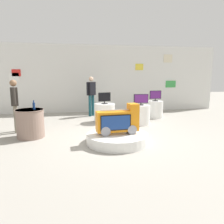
# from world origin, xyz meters

# --- Properties ---
(ground_plane) EXTENTS (30.00, 30.00, 0.00)m
(ground_plane) POSITION_xyz_m (0.00, 0.00, 0.00)
(ground_plane) COLOR #9E998E
(back_wall_display) EXTENTS (11.97, 0.13, 3.16)m
(back_wall_display) POSITION_xyz_m (-0.01, 4.45, 1.58)
(back_wall_display) COLOR silver
(back_wall_display) RESTS_ON ground
(main_display_pedestal) EXTENTS (1.60, 1.60, 0.25)m
(main_display_pedestal) POSITION_xyz_m (-0.01, -0.52, 0.12)
(main_display_pedestal) COLOR white
(main_display_pedestal) RESTS_ON ground
(novelty_firetruck_tv) EXTENTS (1.10, 0.45, 0.77)m
(novelty_firetruck_tv) POSITION_xyz_m (0.02, -0.53, 0.56)
(novelty_firetruck_tv) COLOR gray
(novelty_firetruck_tv) RESTS_ON main_display_pedestal
(display_pedestal_left_rear) EXTENTS (0.66, 0.66, 0.70)m
(display_pedestal_left_rear) POSITION_xyz_m (1.23, 1.43, 0.35)
(display_pedestal_left_rear) COLOR white
(display_pedestal_left_rear) RESTS_ON ground
(tv_on_left_rear) EXTENTS (0.52, 0.19, 0.39)m
(tv_on_left_rear) POSITION_xyz_m (1.23, 1.42, 0.91)
(tv_on_left_rear) COLOR black
(tv_on_left_rear) RESTS_ON display_pedestal_left_rear
(display_pedestal_center_rear) EXTENTS (0.66, 0.66, 0.70)m
(display_pedestal_center_rear) POSITION_xyz_m (2.18, 2.51, 0.35)
(display_pedestal_center_rear) COLOR white
(display_pedestal_center_rear) RESTS_ON ground
(tv_on_center_rear) EXTENTS (0.51, 0.22, 0.43)m
(tv_on_center_rear) POSITION_xyz_m (2.18, 2.50, 0.93)
(tv_on_center_rear) COLOR black
(tv_on_center_rear) RESTS_ON display_pedestal_center_rear
(display_pedestal_right_rear) EXTENTS (0.77, 0.77, 0.70)m
(display_pedestal_right_rear) POSITION_xyz_m (-0.00, 2.00, 0.35)
(display_pedestal_right_rear) COLOR white
(display_pedestal_right_rear) RESTS_ON ground
(tv_on_right_rear) EXTENTS (0.47, 0.23, 0.42)m
(tv_on_right_rear) POSITION_xyz_m (-0.01, 2.00, 0.92)
(tv_on_right_rear) COLOR black
(tv_on_right_rear) RESTS_ON display_pedestal_right_rear
(side_table_round) EXTENTS (0.78, 0.78, 0.80)m
(side_table_round) POSITION_xyz_m (-2.32, 0.38, 0.41)
(side_table_round) COLOR gray
(side_table_round) RESTS_ON ground
(bottle_on_side_table) EXTENTS (0.07, 0.07, 0.26)m
(bottle_on_side_table) POSITION_xyz_m (-2.20, 0.37, 0.90)
(bottle_on_side_table) COLOR navy
(bottle_on_side_table) RESTS_ON side_table_round
(shopper_browsing_near_truck) EXTENTS (0.30, 0.54, 1.61)m
(shopper_browsing_near_truck) POSITION_xyz_m (-2.88, 1.04, 0.94)
(shopper_browsing_near_truck) COLOR gray
(shopper_browsing_near_truck) RESTS_ON ground
(shopper_browsing_rear) EXTENTS (0.41, 0.43, 1.70)m
(shopper_browsing_rear) POSITION_xyz_m (-0.40, 3.34, 1.00)
(shopper_browsing_rear) COLOR #194751
(shopper_browsing_rear) RESTS_ON ground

